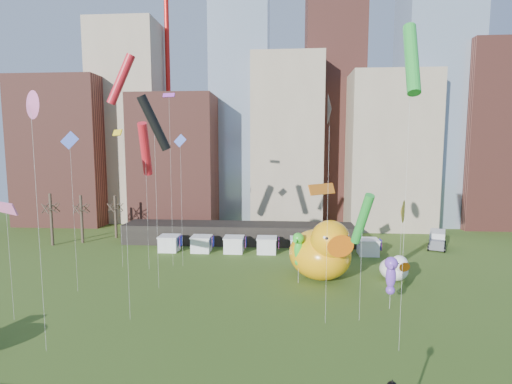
# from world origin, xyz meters

# --- Properties ---
(skyline) EXTENTS (101.00, 23.00, 68.00)m
(skyline) POSITION_xyz_m (2.25, 61.06, 21.44)
(skyline) COLOR brown
(skyline) RESTS_ON ground
(crane_left) EXTENTS (23.00, 1.00, 76.00)m
(crane_left) POSITION_xyz_m (-21.11, 64.00, 46.90)
(crane_left) COLOR red
(crane_left) RESTS_ON ground
(pavilion) EXTENTS (38.00, 6.00, 3.20)m
(pavilion) POSITION_xyz_m (-4.00, 42.00, 1.60)
(pavilion) COLOR black
(pavilion) RESTS_ON ground
(vendor_tents) EXTENTS (33.24, 2.80, 2.40)m
(vendor_tents) POSITION_xyz_m (1.02, 36.00, 1.11)
(vendor_tents) COLOR white
(vendor_tents) RESTS_ON ground
(bare_trees) EXTENTS (8.44, 6.44, 8.50)m
(bare_trees) POSITION_xyz_m (-30.17, 40.54, 4.01)
(bare_trees) COLOR #382B21
(bare_trees) RESTS_ON ground
(big_duck) EXTENTS (9.69, 10.87, 7.61)m
(big_duck) POSITION_xyz_m (8.09, 24.54, 3.49)
(big_duck) COLOR #FFA80D
(big_duck) RESTS_ON ground
(small_duck) EXTENTS (4.01, 4.69, 3.33)m
(small_duck) POSITION_xyz_m (16.74, 24.77, 1.53)
(small_duck) COLOR white
(small_duck) RESTS_ON ground
(seahorse_green) EXTENTS (1.73, 1.92, 6.02)m
(seahorse_green) POSITION_xyz_m (5.27, 23.07, 4.40)
(seahorse_green) COLOR silver
(seahorse_green) RESTS_ON ground
(seahorse_purple) EXTENTS (1.59, 1.81, 5.27)m
(seahorse_purple) POSITION_xyz_m (13.99, 16.38, 3.70)
(seahorse_purple) COLOR silver
(seahorse_purple) RESTS_ON ground
(box_truck) EXTENTS (4.26, 6.35, 2.54)m
(box_truck) POSITION_xyz_m (27.92, 41.19, 1.31)
(box_truck) COLOR silver
(box_truck) RESTS_ON ground
(kite_0) EXTENTS (1.79, 4.13, 18.99)m
(kite_0) POSITION_xyz_m (-13.99, 26.94, 15.58)
(kite_0) COLOR silver
(kite_0) RESTS_ON ground
(kite_1) EXTENTS (3.28, 2.25, 10.95)m
(kite_1) POSITION_xyz_m (-21.15, 11.40, 10.38)
(kite_1) COLOR silver
(kite_1) RESTS_ON ground
(kite_2) EXTENTS (3.53, 2.78, 21.40)m
(kite_2) POSITION_xyz_m (-10.48, 20.30, 18.38)
(kite_2) COLOR silver
(kite_2) RESTS_ON ground
(kite_3) EXTENTS (1.21, 3.32, 24.83)m
(kite_3) POSITION_xyz_m (12.58, 8.49, 22.05)
(kite_3) COLOR silver
(kite_3) RESTS_ON ground
(kite_4) EXTENTS (2.11, 2.10, 18.10)m
(kite_4) POSITION_xyz_m (-17.86, 27.70, 17.54)
(kite_4) COLOR silver
(kite_4) RESTS_ON ground
(kite_5) EXTENTS (1.71, 0.19, 17.55)m
(kite_5) POSITION_xyz_m (-9.89, 28.42, 15.94)
(kite_5) COLOR silver
(kite_5) RESTS_ON ground
(kite_6) EXTENTS (3.40, 3.14, 11.61)m
(kite_6) POSITION_xyz_m (7.91, 24.15, 10.96)
(kite_6) COLOR silver
(kite_6) RESTS_ON ground
(kite_7) EXTENTS (1.71, 0.71, 22.74)m
(kite_7) POSITION_xyz_m (-11.29, 28.65, 21.90)
(kite_7) COLOR silver
(kite_7) RESTS_ON ground
(kite_8) EXTENTS (2.64, 0.96, 23.79)m
(kite_8) POSITION_xyz_m (-10.55, 12.31, 21.56)
(kite_8) COLOR silver
(kite_8) RESTS_ON ground
(kite_9) EXTENTS (1.74, 1.54, 19.86)m
(kite_9) POSITION_xyz_m (-14.84, 6.39, 18.79)
(kite_9) COLOR silver
(kite_9) RESTS_ON ground
(kite_10) EXTENTS (0.64, 2.62, 20.30)m
(kite_10) POSITION_xyz_m (7.33, 12.82, 18.98)
(kite_10) COLOR silver
(kite_10) RESTS_ON ground
(kite_11) EXTENTS (1.86, 2.98, 11.87)m
(kite_11) POSITION_xyz_m (10.53, 13.72, 9.41)
(kite_11) COLOR silver
(kite_11) RESTS_ON ground
(kite_12) EXTENTS (1.21, 2.36, 10.18)m
(kite_12) POSITION_xyz_m (16.19, 21.10, 8.96)
(kite_12) COLOR silver
(kite_12) RESTS_ON ground
(kite_13) EXTENTS (1.94, 0.30, 17.52)m
(kite_13) POSITION_xyz_m (-19.13, 18.73, 15.96)
(kite_13) COLOR silver
(kite_13) RESTS_ON ground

